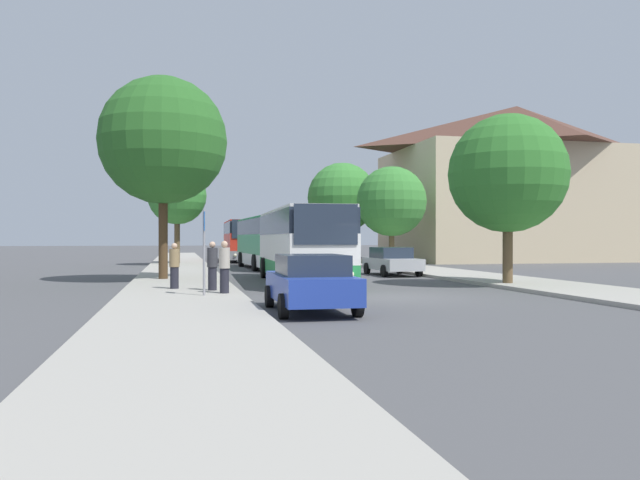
{
  "coord_description": "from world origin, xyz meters",
  "views": [
    {
      "loc": [
        -7.12,
        -19.47,
        1.95
      ],
      "look_at": [
        0.72,
        14.66,
        1.85
      ],
      "focal_mm": 35.0,
      "sensor_mm": 36.0,
      "label": 1
    }
  ],
  "objects_px": {
    "bus_stop_sign": "(204,243)",
    "tree_right_far": "(508,174)",
    "parked_car_left_curb": "(311,282)",
    "bus_middle": "(267,241)",
    "tree_left_near": "(177,196)",
    "tree_left_far": "(163,141)",
    "tree_right_mid": "(392,201)",
    "pedestrian_walking_back": "(174,266)",
    "parked_car_right_near": "(392,261)",
    "tree_right_near": "(342,198)",
    "bus_rear": "(242,240)",
    "bus_front": "(301,244)",
    "pedestrian_waiting_far": "(224,267)",
    "pedestrian_waiting_near": "(212,266)"
  },
  "relations": [
    {
      "from": "tree_right_near",
      "to": "bus_rear",
      "type": "bearing_deg",
      "value": 149.4
    },
    {
      "from": "bus_stop_sign",
      "to": "pedestrian_waiting_far",
      "type": "bearing_deg",
      "value": 44.81
    },
    {
      "from": "tree_right_far",
      "to": "bus_stop_sign",
      "type": "bearing_deg",
      "value": -166.75
    },
    {
      "from": "parked_car_left_curb",
      "to": "tree_left_near",
      "type": "relative_size",
      "value": 0.61
    },
    {
      "from": "bus_rear",
      "to": "tree_left_far",
      "type": "distance_m",
      "value": 25.68
    },
    {
      "from": "bus_middle",
      "to": "parked_car_right_near",
      "type": "xyz_separation_m",
      "value": [
        5.36,
        -8.72,
        -0.98
      ]
    },
    {
      "from": "bus_rear",
      "to": "tree_left_near",
      "type": "bearing_deg",
      "value": -125.11
    },
    {
      "from": "bus_front",
      "to": "pedestrian_waiting_near",
      "type": "relative_size",
      "value": 6.79
    },
    {
      "from": "bus_middle",
      "to": "parked_car_right_near",
      "type": "bearing_deg",
      "value": -60.37
    },
    {
      "from": "parked_car_left_curb",
      "to": "tree_right_far",
      "type": "relative_size",
      "value": 0.62
    },
    {
      "from": "bus_stop_sign",
      "to": "tree_left_near",
      "type": "bearing_deg",
      "value": 91.83
    },
    {
      "from": "tree_right_mid",
      "to": "tree_right_far",
      "type": "distance_m",
      "value": 20.14
    },
    {
      "from": "pedestrian_walking_back",
      "to": "tree_right_far",
      "type": "distance_m",
      "value": 13.56
    },
    {
      "from": "parked_car_left_curb",
      "to": "tree_right_mid",
      "type": "distance_m",
      "value": 29.41
    },
    {
      "from": "bus_front",
      "to": "bus_rear",
      "type": "relative_size",
      "value": 1.03
    },
    {
      "from": "bus_stop_sign",
      "to": "tree_right_mid",
      "type": "relative_size",
      "value": 0.38
    },
    {
      "from": "tree_right_near",
      "to": "bus_stop_sign",
      "type": "bearing_deg",
      "value": -112.97
    },
    {
      "from": "bus_middle",
      "to": "tree_left_near",
      "type": "relative_size",
      "value": 1.49
    },
    {
      "from": "pedestrian_waiting_near",
      "to": "tree_left_far",
      "type": "distance_m",
      "value": 8.72
    },
    {
      "from": "bus_rear",
      "to": "tree_left_far",
      "type": "relative_size",
      "value": 1.24
    },
    {
      "from": "pedestrian_walking_back",
      "to": "bus_stop_sign",
      "type": "bearing_deg",
      "value": -67.31
    },
    {
      "from": "bus_middle",
      "to": "parked_car_left_curb",
      "type": "relative_size",
      "value": 2.46
    },
    {
      "from": "bus_middle",
      "to": "pedestrian_walking_back",
      "type": "relative_size",
      "value": 6.41
    },
    {
      "from": "parked_car_left_curb",
      "to": "bus_stop_sign",
      "type": "distance_m",
      "value": 4.74
    },
    {
      "from": "parked_car_right_near",
      "to": "bus_middle",
      "type": "bearing_deg",
      "value": -59.38
    },
    {
      "from": "bus_middle",
      "to": "tree_right_far",
      "type": "relative_size",
      "value": 1.53
    },
    {
      "from": "parked_car_right_near",
      "to": "tree_left_far",
      "type": "distance_m",
      "value": 13.13
    },
    {
      "from": "tree_right_mid",
      "to": "bus_stop_sign",
      "type": "bearing_deg",
      "value": -122.02
    },
    {
      "from": "tree_left_near",
      "to": "tree_right_mid",
      "type": "bearing_deg",
      "value": -11.7
    },
    {
      "from": "tree_left_far",
      "to": "tree_right_mid",
      "type": "distance_m",
      "value": 21.31
    },
    {
      "from": "parked_car_left_curb",
      "to": "pedestrian_waiting_far",
      "type": "xyz_separation_m",
      "value": [
        -1.93,
        4.5,
        0.23
      ]
    },
    {
      "from": "bus_front",
      "to": "pedestrian_waiting_far",
      "type": "bearing_deg",
      "value": -118.59
    },
    {
      "from": "pedestrian_waiting_far",
      "to": "tree_right_far",
      "type": "bearing_deg",
      "value": -4.27
    },
    {
      "from": "bus_middle",
      "to": "parked_car_left_curb",
      "type": "distance_m",
      "value": 23.89
    },
    {
      "from": "bus_front",
      "to": "parked_car_right_near",
      "type": "bearing_deg",
      "value": 37.72
    },
    {
      "from": "pedestrian_waiting_near",
      "to": "tree_right_far",
      "type": "distance_m",
      "value": 12.35
    },
    {
      "from": "pedestrian_walking_back",
      "to": "tree_left_far",
      "type": "xyz_separation_m",
      "value": [
        -0.51,
        5.68,
        5.31
      ]
    },
    {
      "from": "bus_stop_sign",
      "to": "tree_right_far",
      "type": "bearing_deg",
      "value": 13.25
    },
    {
      "from": "pedestrian_walking_back",
      "to": "tree_right_near",
      "type": "height_order",
      "value": "tree_right_near"
    },
    {
      "from": "bus_stop_sign",
      "to": "tree_right_near",
      "type": "bearing_deg",
      "value": 67.03
    },
    {
      "from": "tree_left_far",
      "to": "tree_right_mid",
      "type": "height_order",
      "value": "tree_left_far"
    },
    {
      "from": "parked_car_right_near",
      "to": "tree_left_near",
      "type": "bearing_deg",
      "value": -54.26
    },
    {
      "from": "pedestrian_waiting_far",
      "to": "pedestrian_walking_back",
      "type": "height_order",
      "value": "pedestrian_waiting_far"
    },
    {
      "from": "tree_right_mid",
      "to": "bus_front",
      "type": "bearing_deg",
      "value": -121.91
    },
    {
      "from": "bus_front",
      "to": "pedestrian_waiting_near",
      "type": "distance_m",
      "value": 6.7
    },
    {
      "from": "bus_middle",
      "to": "tree_right_far",
      "type": "height_order",
      "value": "tree_right_far"
    },
    {
      "from": "bus_rear",
      "to": "tree_right_far",
      "type": "xyz_separation_m",
      "value": [
        7.64,
        -30.33,
        2.73
      ]
    },
    {
      "from": "pedestrian_waiting_near",
      "to": "tree_right_near",
      "type": "relative_size",
      "value": 0.21
    },
    {
      "from": "parked_car_left_curb",
      "to": "tree_right_mid",
      "type": "height_order",
      "value": "tree_right_mid"
    },
    {
      "from": "tree_right_mid",
      "to": "parked_car_left_curb",
      "type": "bearing_deg",
      "value": -113.66
    }
  ]
}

